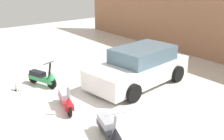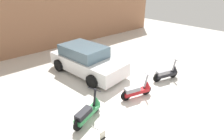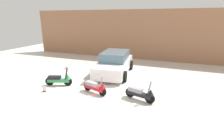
% 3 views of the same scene
% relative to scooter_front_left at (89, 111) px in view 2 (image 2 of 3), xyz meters
% --- Properties ---
extents(ground_plane, '(28.00, 28.00, 0.00)m').
position_rel_scooter_front_left_xyz_m(ground_plane, '(2.21, -0.70, -0.34)').
color(ground_plane, silver).
extents(wall_back, '(19.60, 0.12, 4.02)m').
position_rel_scooter_front_left_xyz_m(wall_back, '(2.21, 7.45, 1.67)').
color(wall_back, '#9E6B4C').
rests_on(wall_back, ground_plane).
extents(scooter_front_left, '(1.33, 0.69, 0.97)m').
position_rel_scooter_front_left_xyz_m(scooter_front_left, '(0.00, 0.00, 0.00)').
color(scooter_front_left, black).
rests_on(scooter_front_left, ground_plane).
extents(scooter_front_right, '(1.32, 0.64, 0.95)m').
position_rel_scooter_front_left_xyz_m(scooter_front_right, '(2.16, -0.24, -0.01)').
color(scooter_front_right, black).
rests_on(scooter_front_right, ground_plane).
extents(scooter_front_center, '(1.34, 0.65, 0.96)m').
position_rel_scooter_front_left_xyz_m(scooter_front_center, '(4.26, -0.21, -0.00)').
color(scooter_front_center, black).
rests_on(scooter_front_center, ground_plane).
extents(car_rear_left, '(2.31, 4.19, 1.36)m').
position_rel_scooter_front_left_xyz_m(car_rear_left, '(1.93, 2.91, 0.31)').
color(car_rear_left, white).
rests_on(car_rear_left, ground_plane).
extents(placard_near_left_scooter, '(0.20, 0.12, 0.26)m').
position_rel_scooter_front_left_xyz_m(placard_near_left_scooter, '(-0.18, -0.93, -0.23)').
color(placard_near_left_scooter, black).
rests_on(placard_near_left_scooter, ground_plane).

